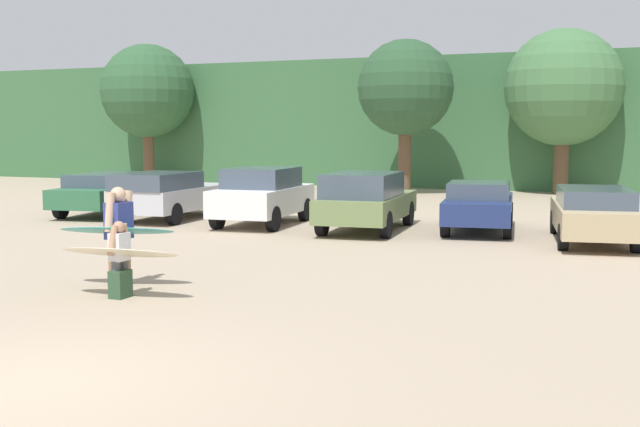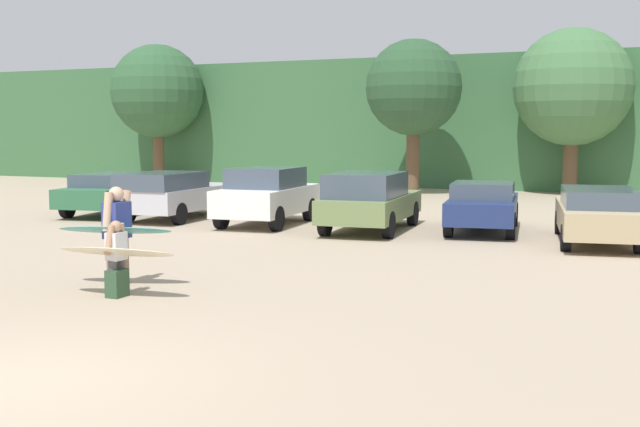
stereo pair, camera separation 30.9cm
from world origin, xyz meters
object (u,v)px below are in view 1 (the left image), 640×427
at_px(parked_car_silver, 169,194).
at_px(parked_car_olive_green, 366,200).
at_px(surfboard_cream, 119,252).
at_px(backpack_dropped, 120,284).
at_px(person_adult, 119,230).
at_px(parked_car_tan, 593,213).
at_px(parked_car_navy, 479,205).
at_px(parked_car_white, 263,195).
at_px(surfboard_teal, 117,231).
at_px(parked_car_forest_green, 110,191).
at_px(person_child, 120,254).

bearing_deg(parked_car_silver, parked_car_olive_green, -96.00).
bearing_deg(surfboard_cream, backpack_dropped, -63.35).
bearing_deg(person_adult, parked_car_tan, -127.51).
relative_size(parked_car_olive_green, parked_car_navy, 1.04).
height_order(parked_car_tan, backpack_dropped, parked_car_tan).
relative_size(parked_car_silver, parked_car_olive_green, 0.98).
bearing_deg(surfboard_cream, parked_car_tan, -131.26).
height_order(parked_car_white, surfboard_teal, parked_car_white).
xyz_separation_m(parked_car_white, parked_car_navy, (6.04, 0.91, -0.15)).
xyz_separation_m(parked_car_forest_green, parked_car_white, (5.92, -0.75, 0.12)).
bearing_deg(parked_car_silver, backpack_dropped, -153.78).
bearing_deg(parked_car_olive_green, parked_car_forest_green, 78.70).
bearing_deg(parked_car_tan, parked_car_olive_green, 80.47).
bearing_deg(person_child, parked_car_silver, -58.98).
xyz_separation_m(parked_car_forest_green, parked_car_olive_green, (9.12, -0.94, 0.10)).
bearing_deg(surfboard_cream, parked_car_silver, -67.64).
bearing_deg(parked_car_navy, parked_car_forest_green, 82.11).
distance_m(parked_car_tan, person_child, 11.70).
relative_size(parked_car_navy, person_child, 3.60).
bearing_deg(surfboard_teal, surfboard_cream, 113.88).
distance_m(parked_car_olive_green, parked_car_tan, 5.81).
relative_size(parked_car_forest_green, person_child, 4.06).
distance_m(parked_car_silver, parked_car_tan, 12.26).
distance_m(person_adult, surfboard_cream, 1.07).
bearing_deg(surfboard_teal, parked_car_tan, -143.95).
height_order(person_adult, person_child, person_adult).
height_order(parked_car_forest_green, parked_car_navy, same).
height_order(surfboard_teal, backpack_dropped, surfboard_teal).
relative_size(parked_car_navy, surfboard_cream, 2.11).
xyz_separation_m(parked_car_navy, surfboard_teal, (-4.23, -10.05, 0.26)).
xyz_separation_m(parked_car_olive_green, backpack_dropped, (-0.81, -9.68, -0.62)).
bearing_deg(backpack_dropped, parked_car_olive_green, 85.22).
xyz_separation_m(parked_car_olive_green, person_adult, (-1.42, -8.87, 0.13)).
height_order(parked_car_tan, person_child, parked_car_tan).
bearing_deg(parked_car_forest_green, parked_car_navy, -98.80).
bearing_deg(parked_car_white, backpack_dropped, -171.38).
relative_size(surfboard_cream, backpack_dropped, 4.71).
distance_m(parked_car_navy, person_adult, 10.84).
relative_size(parked_car_olive_green, parked_car_tan, 0.94).
bearing_deg(person_adult, person_child, 128.60).
relative_size(parked_car_white, parked_car_navy, 0.93).
height_order(parked_car_silver, person_adult, person_adult).
bearing_deg(backpack_dropped, parked_car_silver, 119.43).
relative_size(person_adult, backpack_dropped, 3.85).
relative_size(parked_car_navy, surfboard_teal, 2.11).
relative_size(parked_car_silver, person_adult, 2.64).
height_order(parked_car_white, parked_car_tan, parked_car_white).
bearing_deg(person_adult, surfboard_cream, 128.48).
bearing_deg(parked_car_olive_green, backpack_dropped, 169.81).
bearing_deg(parked_car_white, parked_car_silver, 82.80).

